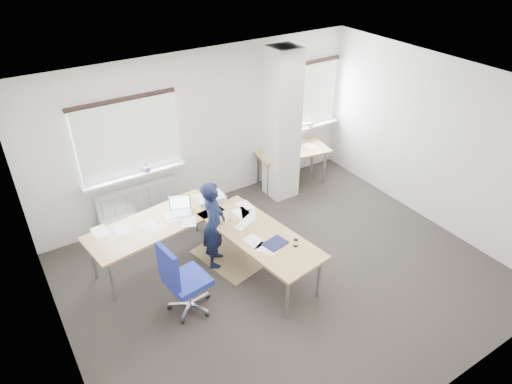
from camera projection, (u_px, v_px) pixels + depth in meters
ground at (284, 276)px, 6.79m from camera, size 6.00×6.00×0.00m
room_shell at (280, 157)px, 6.28m from camera, size 6.04×5.04×2.82m
floor_mat at (242, 249)px, 7.33m from camera, size 1.50×1.35×0.01m
white_crate at (123, 227)px, 7.55m from camera, size 0.63×0.51×0.33m
desk_main at (209, 229)px, 6.63m from camera, size 2.75×2.63×0.96m
desk_side at (292, 151)px, 8.76m from camera, size 1.50×0.93×1.22m
task_chair at (186, 292)px, 6.05m from camera, size 0.63×0.62×1.15m
person at (214, 224)px, 6.70m from camera, size 0.57×0.62×1.42m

